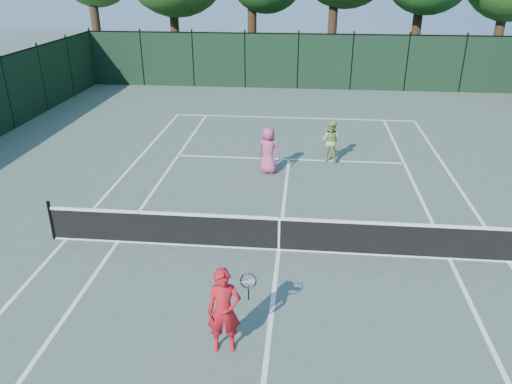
# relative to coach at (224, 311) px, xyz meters

# --- Properties ---
(ground) EXTENTS (90.00, 90.00, 0.00)m
(ground) POSITION_rel_coach_xyz_m (0.78, 3.57, -0.84)
(ground) COLOR #4B5C51
(ground) RESTS_ON ground
(sideline_doubles_left) EXTENTS (0.10, 23.77, 0.01)m
(sideline_doubles_left) POSITION_rel_coach_xyz_m (-4.71, 3.57, -0.84)
(sideline_doubles_left) COLOR white
(sideline_doubles_left) RESTS_ON ground
(sideline_doubles_right) EXTENTS (0.10, 23.77, 0.01)m
(sideline_doubles_right) POSITION_rel_coach_xyz_m (6.26, 3.57, -0.84)
(sideline_doubles_right) COLOR white
(sideline_doubles_right) RESTS_ON ground
(sideline_singles_left) EXTENTS (0.10, 23.77, 0.01)m
(sideline_singles_left) POSITION_rel_coach_xyz_m (-3.34, 3.57, -0.84)
(sideline_singles_left) COLOR white
(sideline_singles_left) RESTS_ON ground
(sideline_singles_right) EXTENTS (0.10, 23.77, 0.01)m
(sideline_singles_right) POSITION_rel_coach_xyz_m (4.89, 3.57, -0.84)
(sideline_singles_right) COLOR white
(sideline_singles_right) RESTS_ON ground
(baseline_far) EXTENTS (10.97, 0.10, 0.01)m
(baseline_far) POSITION_rel_coach_xyz_m (0.78, 15.45, -0.84)
(baseline_far) COLOR white
(baseline_far) RESTS_ON ground
(service_line_far) EXTENTS (8.23, 0.10, 0.01)m
(service_line_far) POSITION_rel_coach_xyz_m (0.78, 9.97, -0.84)
(service_line_far) COLOR white
(service_line_far) RESTS_ON ground
(center_service_line) EXTENTS (0.10, 12.80, 0.01)m
(center_service_line) POSITION_rel_coach_xyz_m (0.78, 3.57, -0.84)
(center_service_line) COLOR white
(center_service_line) RESTS_ON ground
(tennis_net) EXTENTS (11.69, 0.09, 1.06)m
(tennis_net) POSITION_rel_coach_xyz_m (0.78, 3.57, -0.37)
(tennis_net) COLOR black
(tennis_net) RESTS_ON ground
(fence_far) EXTENTS (24.00, 0.05, 3.00)m
(fence_far) POSITION_rel_coach_xyz_m (0.78, 21.57, 0.66)
(fence_far) COLOR black
(fence_far) RESTS_ON ground
(coach) EXTENTS (0.88, 0.71, 1.68)m
(coach) POSITION_rel_coach_xyz_m (0.00, 0.00, 0.00)
(coach) COLOR red
(coach) RESTS_ON ground
(player_pink) EXTENTS (0.90, 0.73, 1.59)m
(player_pink) POSITION_rel_coach_xyz_m (0.13, 8.65, -0.05)
(player_pink) COLOR #C64679
(player_pink) RESTS_ON ground
(player_green) EXTENTS (0.89, 0.81, 1.49)m
(player_green) POSITION_rel_coach_xyz_m (2.24, 10.02, -0.10)
(player_green) COLOR #97BB5D
(player_green) RESTS_ON ground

